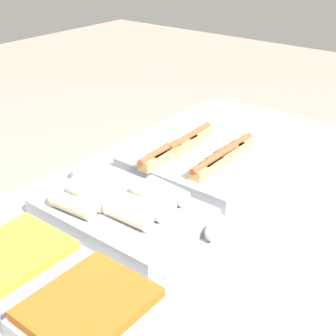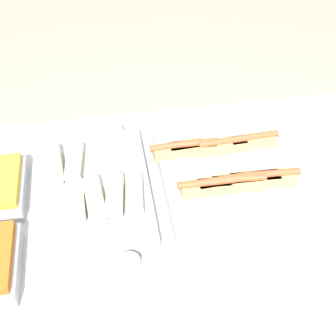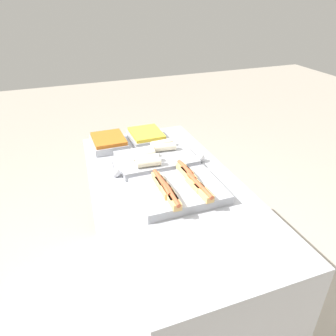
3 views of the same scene
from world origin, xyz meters
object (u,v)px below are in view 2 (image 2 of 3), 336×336
Objects in this scene: serving_spoon_near at (126,263)px; tray_wraps at (94,189)px; serving_spoon_far at (111,130)px; tray_hotdogs at (223,172)px.

tray_wraps is at bearing 103.89° from serving_spoon_near.
serving_spoon_near is 0.95× the size of serving_spoon_far.
tray_wraps is at bearing -104.21° from serving_spoon_far.
serving_spoon_near is (-0.33, -0.28, -0.01)m from tray_hotdogs.
tray_hotdogs is 0.43m from serving_spoon_far.
serving_spoon_far is (0.00, 0.55, -0.00)m from serving_spoon_near.
serving_spoon_near is 0.55m from serving_spoon_far.
tray_hotdogs is 0.43m from serving_spoon_near.
tray_wraps is 1.96× the size of serving_spoon_far.
tray_wraps is (-0.40, -0.00, -0.00)m from tray_hotdogs.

